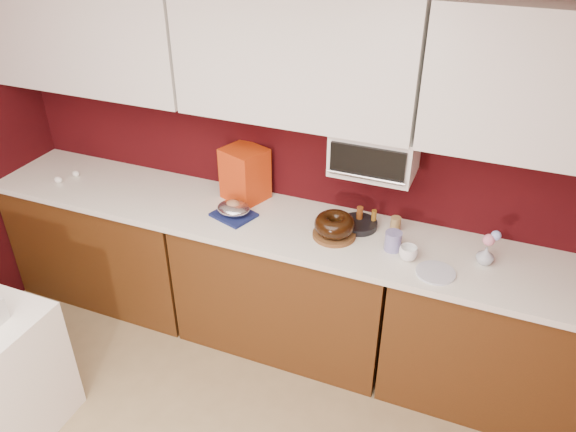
# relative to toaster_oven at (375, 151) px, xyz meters

# --- Properties ---
(wall_back) EXTENTS (4.00, 0.02, 2.50)m
(wall_back) POSITION_rel_toaster_oven_xyz_m (-0.45, 0.15, -0.12)
(wall_back) COLOR #37070A
(wall_back) RESTS_ON floor
(base_cabinet_left) EXTENTS (1.31, 0.58, 0.86)m
(base_cabinet_left) POSITION_rel_toaster_oven_xyz_m (-1.78, -0.17, -0.95)
(base_cabinet_left) COLOR #4F2B0F
(base_cabinet_left) RESTS_ON floor
(base_cabinet_center) EXTENTS (1.31, 0.58, 0.86)m
(base_cabinet_center) POSITION_rel_toaster_oven_xyz_m (-0.45, -0.17, -0.95)
(base_cabinet_center) COLOR #4F2B0F
(base_cabinet_center) RESTS_ON floor
(base_cabinet_right) EXTENTS (1.31, 0.58, 0.86)m
(base_cabinet_right) POSITION_rel_toaster_oven_xyz_m (0.88, -0.17, -0.95)
(base_cabinet_right) COLOR #4F2B0F
(base_cabinet_right) RESTS_ON floor
(countertop) EXTENTS (4.00, 0.62, 0.04)m
(countertop) POSITION_rel_toaster_oven_xyz_m (-0.45, -0.17, -0.49)
(countertop) COLOR white
(countertop) RESTS_ON base_cabinet_center
(upper_cabinet_left) EXTENTS (1.31, 0.33, 0.70)m
(upper_cabinet_left) POSITION_rel_toaster_oven_xyz_m (-1.78, -0.02, 0.48)
(upper_cabinet_left) COLOR white
(upper_cabinet_left) RESTS_ON wall_back
(upper_cabinet_center) EXTENTS (1.31, 0.33, 0.70)m
(upper_cabinet_center) POSITION_rel_toaster_oven_xyz_m (-0.45, -0.02, 0.48)
(upper_cabinet_center) COLOR white
(upper_cabinet_center) RESTS_ON wall_back
(toaster_oven) EXTENTS (0.45, 0.30, 0.25)m
(toaster_oven) POSITION_rel_toaster_oven_xyz_m (0.00, 0.00, 0.00)
(toaster_oven) COLOR white
(toaster_oven) RESTS_ON upper_cabinet_center
(toaster_oven_door) EXTENTS (0.40, 0.02, 0.18)m
(toaster_oven_door) POSITION_rel_toaster_oven_xyz_m (0.00, -0.16, 0.00)
(toaster_oven_door) COLOR black
(toaster_oven_door) RESTS_ON toaster_oven
(toaster_oven_handle) EXTENTS (0.42, 0.02, 0.02)m
(toaster_oven_handle) POSITION_rel_toaster_oven_xyz_m (0.00, -0.18, -0.07)
(toaster_oven_handle) COLOR silver
(toaster_oven_handle) RESTS_ON toaster_oven
(cake_base) EXTENTS (0.28, 0.28, 0.02)m
(cake_base) POSITION_rel_toaster_oven_xyz_m (-0.15, -0.19, -0.46)
(cake_base) COLOR brown
(cake_base) RESTS_ON countertop
(bundt_cake) EXTENTS (0.26, 0.26, 0.09)m
(bundt_cake) POSITION_rel_toaster_oven_xyz_m (-0.15, -0.19, -0.39)
(bundt_cake) COLOR black
(bundt_cake) RESTS_ON cake_base
(navy_towel) EXTENTS (0.28, 0.26, 0.02)m
(navy_towel) POSITION_rel_toaster_oven_xyz_m (-0.78, -0.21, -0.47)
(navy_towel) COLOR #151D51
(navy_towel) RESTS_ON countertop
(foil_ham_nest) EXTENTS (0.23, 0.21, 0.07)m
(foil_ham_nest) POSITION_rel_toaster_oven_xyz_m (-0.78, -0.21, -0.42)
(foil_ham_nest) COLOR silver
(foil_ham_nest) RESTS_ON navy_towel
(roasted_ham) EXTENTS (0.11, 0.10, 0.06)m
(roasted_ham) POSITION_rel_toaster_oven_xyz_m (-0.78, -0.21, -0.40)
(roasted_ham) COLOR #B07550
(roasted_ham) RESTS_ON foil_ham_nest
(pandoro_box) EXTENTS (0.31, 0.29, 0.33)m
(pandoro_box) POSITION_rel_toaster_oven_xyz_m (-0.81, 0.03, -0.31)
(pandoro_box) COLOR #AC190B
(pandoro_box) RESTS_ON countertop
(dark_pan) EXTENTS (0.28, 0.28, 0.04)m
(dark_pan) POSITION_rel_toaster_oven_xyz_m (-0.05, -0.04, -0.46)
(dark_pan) COLOR black
(dark_pan) RESTS_ON countertop
(coffee_mug) EXTENTS (0.11, 0.11, 0.10)m
(coffee_mug) POSITION_rel_toaster_oven_xyz_m (0.28, -0.25, -0.43)
(coffee_mug) COLOR white
(coffee_mug) RESTS_ON countertop
(blue_jar) EXTENTS (0.11, 0.11, 0.11)m
(blue_jar) POSITION_rel_toaster_oven_xyz_m (0.19, -0.19, -0.42)
(blue_jar) COLOR navy
(blue_jar) RESTS_ON countertop
(flower_vase) EXTENTS (0.09, 0.09, 0.11)m
(flower_vase) POSITION_rel_toaster_oven_xyz_m (0.66, -0.13, -0.42)
(flower_vase) COLOR #AFBAC6
(flower_vase) RESTS_ON countertop
(flower_pink) EXTENTS (0.06, 0.06, 0.06)m
(flower_pink) POSITION_rel_toaster_oven_xyz_m (0.66, -0.13, -0.33)
(flower_pink) COLOR pink
(flower_pink) RESTS_ON flower_vase
(flower_blue) EXTENTS (0.05, 0.05, 0.05)m
(flower_blue) POSITION_rel_toaster_oven_xyz_m (0.69, -0.11, -0.30)
(flower_blue) COLOR #9CB2FA
(flower_blue) RESTS_ON flower_vase
(china_plate) EXTENTS (0.25, 0.25, 0.01)m
(china_plate) POSITION_rel_toaster_oven_xyz_m (0.44, -0.32, -0.47)
(china_plate) COLOR silver
(china_plate) RESTS_ON countertop
(amber_bottle) EXTENTS (0.05, 0.05, 0.11)m
(amber_bottle) POSITION_rel_toaster_oven_xyz_m (-0.06, -0.01, -0.42)
(amber_bottle) COLOR brown
(amber_bottle) RESTS_ON countertop
(paper_cup) EXTENTS (0.07, 0.07, 0.09)m
(paper_cup) POSITION_rel_toaster_oven_xyz_m (0.16, -0.00, -0.43)
(paper_cup) COLOR olive
(paper_cup) RESTS_ON countertop
(egg_left) EXTENTS (0.06, 0.05, 0.04)m
(egg_left) POSITION_rel_toaster_oven_xyz_m (-2.05, -0.27, -0.45)
(egg_left) COLOR white
(egg_left) RESTS_ON countertop
(egg_right) EXTENTS (0.07, 0.06, 0.04)m
(egg_right) POSITION_rel_toaster_oven_xyz_m (-2.00, -0.15, -0.45)
(egg_right) COLOR white
(egg_right) RESTS_ON countertop
(amber_bottle_tall) EXTENTS (0.03, 0.03, 0.10)m
(amber_bottle_tall) POSITION_rel_toaster_oven_xyz_m (0.03, 0.01, -0.42)
(amber_bottle_tall) COLOR brown
(amber_bottle_tall) RESTS_ON countertop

